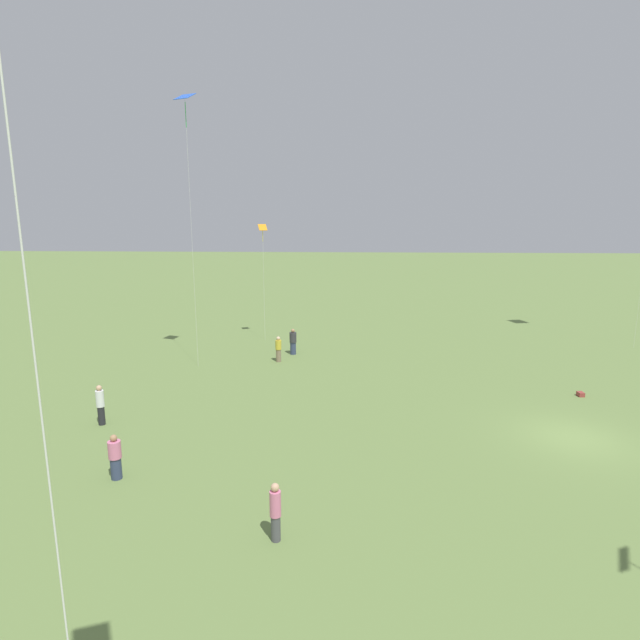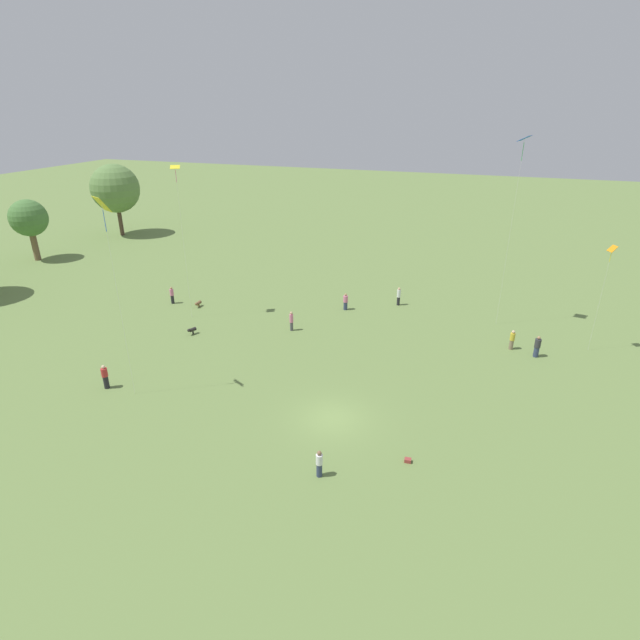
# 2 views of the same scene
# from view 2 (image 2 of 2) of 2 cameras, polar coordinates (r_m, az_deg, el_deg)

# --- Properties ---
(ground_plane) EXTENTS (240.00, 240.00, 0.00)m
(ground_plane) POSITION_cam_2_polar(r_m,az_deg,el_deg) (31.85, 1.48, -11.20)
(ground_plane) COLOR olive
(tree_4) EXTENTS (4.42, 4.42, 7.48)m
(tree_4) POSITION_cam_2_polar(r_m,az_deg,el_deg) (71.01, -30.35, 9.98)
(tree_4) COLOR brown
(tree_4) RESTS_ON ground_plane
(tree_5) EXTENTS (6.82, 6.82, 10.19)m
(tree_5) POSITION_cam_2_polar(r_m,az_deg,el_deg) (79.43, -22.37, 13.72)
(tree_5) COLOR brown
(tree_5) RESTS_ON ground_plane
(person_0) EXTENTS (0.61, 0.61, 1.74)m
(person_0) POSITION_cam_2_polar(r_m,az_deg,el_deg) (42.03, 23.57, -2.82)
(person_0) COLOR #333D5B
(person_0) RESTS_ON ground_plane
(person_1) EXTENTS (0.50, 0.50, 1.77)m
(person_1) POSITION_cam_2_polar(r_m,az_deg,el_deg) (37.49, -23.35, -5.99)
(person_1) COLOR #232328
(person_1) RESTS_ON ground_plane
(person_2) EXTENTS (0.48, 0.48, 1.63)m
(person_2) POSITION_cam_2_polar(r_m,az_deg,el_deg) (47.34, 2.94, 2.09)
(person_2) COLOR #333D5B
(person_2) RESTS_ON ground_plane
(person_4) EXTENTS (0.41, 0.41, 1.81)m
(person_4) POSITION_cam_2_polar(r_m,az_deg,el_deg) (48.91, 8.98, 2.70)
(person_4) COLOR #232328
(person_4) RESTS_ON ground_plane
(person_5) EXTENTS (0.49, 0.49, 1.61)m
(person_5) POSITION_cam_2_polar(r_m,az_deg,el_deg) (27.22, -0.08, -16.10)
(person_5) COLOR #333D5B
(person_5) RESTS_ON ground_plane
(person_6) EXTENTS (0.44, 0.44, 1.70)m
(person_6) POSITION_cam_2_polar(r_m,az_deg,el_deg) (50.86, -16.56, 2.73)
(person_6) COLOR #232328
(person_6) RESTS_ON ground_plane
(person_7) EXTENTS (0.49, 0.49, 1.64)m
(person_7) POSITION_cam_2_polar(r_m,az_deg,el_deg) (42.55, 21.09, -2.14)
(person_7) COLOR #847056
(person_7) RESTS_ON ground_plane
(person_8) EXTENTS (0.40, 0.40, 1.75)m
(person_8) POSITION_cam_2_polar(r_m,az_deg,el_deg) (42.97, -3.29, -0.11)
(person_8) COLOR #4C4C51
(person_8) RESTS_ON ground_plane
(kite_1) EXTENTS (0.73, 0.65, 8.56)m
(kite_1) POSITION_cam_2_polar(r_m,az_deg,el_deg) (42.77, 30.29, 6.39)
(kite_1) COLOR orange
(kite_1) RESTS_ON ground_plane
(kite_4) EXTENTS (1.04, 1.05, 13.43)m
(kite_4) POSITION_cam_2_polar(r_m,az_deg,el_deg) (44.26, -16.12, 15.45)
(kite_4) COLOR yellow
(kite_4) RESTS_ON ground_plane
(kite_5) EXTENTS (1.20, 1.14, 15.85)m
(kite_5) POSITION_cam_2_polar(r_m,az_deg,el_deg) (43.72, 22.21, 17.71)
(kite_5) COLOR blue
(kite_5) RESTS_ON ground_plane
(kite_7) EXTENTS (1.06, 1.26, 13.23)m
(kite_7) POSITION_cam_2_polar(r_m,az_deg,el_deg) (32.22, -23.54, 11.31)
(kite_7) COLOR yellow
(kite_7) RESTS_ON ground_plane
(dog_0) EXTENTS (0.81, 0.55, 0.61)m
(dog_0) POSITION_cam_2_polar(r_m,az_deg,el_deg) (43.73, -14.45, -1.11)
(dog_0) COLOR black
(dog_0) RESTS_ON ground_plane
(dog_1) EXTENTS (0.87, 0.34, 0.57)m
(dog_1) POSITION_cam_2_polar(r_m,az_deg,el_deg) (49.48, -13.77, 1.86)
(dog_1) COLOR brown
(dog_1) RESTS_ON ground_plane
(picnic_bag_1) EXTENTS (0.30, 0.38, 0.22)m
(picnic_bag_1) POSITION_cam_2_polar(r_m,az_deg,el_deg) (28.92, 10.00, -15.51)
(picnic_bag_1) COLOR #933833
(picnic_bag_1) RESTS_ON ground_plane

